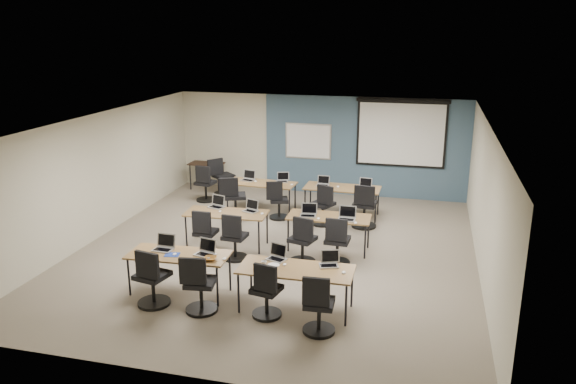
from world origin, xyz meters
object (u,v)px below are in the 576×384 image
(laptop_4, at_px, (217,204))
(laptop_8, at_px, (248,178))
(spare_chair_a, at_px, (222,180))
(spare_chair_b, at_px, (205,186))
(task_chair_5, at_px, (234,241))
(laptop_11, at_px, (365,186))
(task_chair_8, at_px, (234,201))
(laptop_5, at_px, (251,208))
(training_table_back_right, at_px, (342,189))
(training_table_front_left, at_px, (179,256))
(task_chair_9, at_px, (278,203))
(task_chair_7, at_px, (337,245))
(laptop_6, at_px, (308,213))
(task_chair_10, at_px, (323,208))
(training_table_mid_left, at_px, (226,215))
(task_chair_3, at_px, (318,309))
(training_table_back_left, at_px, (261,184))
(whiteboard, at_px, (308,141))
(task_chair_4, at_px, (205,236))
(laptop_0, at_px, (164,246))
(task_chair_6, at_px, (303,244))
(laptop_9, at_px, (282,179))
(task_chair_11, at_px, (364,209))
(laptop_7, at_px, (347,216))
(task_chair_0, at_px, (152,282))
(laptop_10, at_px, (323,183))
(laptop_3, at_px, (329,262))
(task_chair_1, at_px, (199,289))
(laptop_1, at_px, (206,251))
(laptop_2, at_px, (277,255))
(training_table_mid_right, at_px, (329,219))

(laptop_4, relative_size, laptop_8, 0.99)
(spare_chair_a, xyz_separation_m, spare_chair_b, (-0.21, -0.69, -0.02))
(task_chair_5, height_order, laptop_11, task_chair_5)
(task_chair_8, height_order, laptop_11, task_chair_8)
(laptop_5, bearing_deg, training_table_back_right, 74.85)
(training_table_front_left, xyz_separation_m, task_chair_9, (0.60, 4.23, -0.29))
(laptop_8, height_order, task_chair_9, laptop_8)
(training_table_back_right, xyz_separation_m, task_chair_7, (0.37, -2.97, -0.27))
(laptop_6, height_order, task_chair_10, task_chair_10)
(training_table_mid_left, distance_m, task_chair_3, 4.01)
(training_table_mid_left, xyz_separation_m, training_table_back_left, (0.02, 2.44, 0.00))
(whiteboard, distance_m, task_chair_4, 5.18)
(laptop_8, distance_m, spare_chair_a, 1.47)
(laptop_0, xyz_separation_m, task_chair_9, (0.94, 4.10, -0.40))
(task_chair_7, relative_size, task_chair_8, 0.96)
(task_chair_6, bearing_deg, laptop_11, 90.70)
(spare_chair_a, bearing_deg, laptop_9, -72.84)
(task_chair_4, xyz_separation_m, task_chair_11, (2.93, 2.42, 0.04))
(training_table_front_left, xyz_separation_m, laptop_5, (0.48, 2.54, 0.11))
(laptop_7, height_order, task_chair_8, task_chair_8)
(task_chair_3, bearing_deg, laptop_11, 86.52)
(laptop_7, bearing_deg, laptop_8, 139.08)
(task_chair_11, bearing_deg, laptop_5, -140.91)
(task_chair_5, bearing_deg, training_table_back_left, 100.94)
(laptop_8, xyz_separation_m, task_chair_9, (0.96, -0.67, -0.40))
(laptop_5, distance_m, spare_chair_b, 3.38)
(training_table_front_left, height_order, task_chair_4, task_chair_4)
(laptop_8, xyz_separation_m, spare_chair_b, (-1.29, 0.24, -0.38))
(laptop_4, xyz_separation_m, task_chair_8, (-0.13, 1.42, -0.36))
(task_chair_5, bearing_deg, laptop_11, 60.33)
(training_table_front_left, bearing_deg, training_table_back_right, 64.14)
(task_chair_0, bearing_deg, task_chair_4, 101.60)
(laptop_10, bearing_deg, laptop_3, -75.39)
(laptop_3, relative_size, task_chair_6, 0.30)
(task_chair_1, height_order, task_chair_7, task_chair_1)
(laptop_0, relative_size, laptop_4, 1.04)
(task_chair_10, bearing_deg, laptop_10, 126.16)
(training_table_back_right, bearing_deg, task_chair_8, -161.89)
(task_chair_9, height_order, task_chair_11, task_chair_11)
(task_chair_0, xyz_separation_m, task_chair_11, (2.93, 4.68, 0.01))
(laptop_10, bearing_deg, spare_chair_b, 178.18)
(laptop_5, bearing_deg, task_chair_9, 105.32)
(laptop_7, xyz_separation_m, laptop_8, (-2.88, 2.40, -0.00))
(laptop_1, xyz_separation_m, task_chair_11, (2.23, 4.03, -0.36))
(training_table_mid_left, height_order, laptop_9, laptop_9)
(training_table_front_left, xyz_separation_m, laptop_2, (1.69, 0.21, 0.11))
(whiteboard, relative_size, task_chair_1, 1.27)
(training_table_mid_right, bearing_deg, laptop_8, 135.69)
(laptop_1, distance_m, task_chair_10, 4.18)
(laptop_9, relative_size, spare_chair_b, 0.30)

